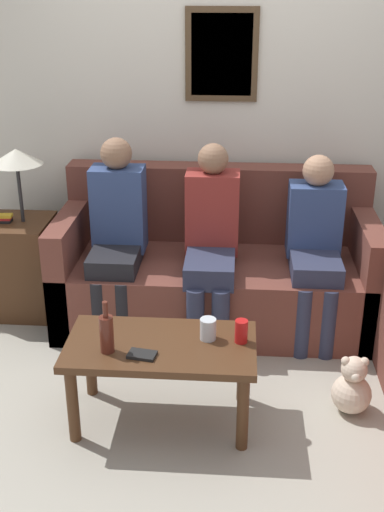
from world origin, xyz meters
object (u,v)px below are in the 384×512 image
(coffee_table, at_px, (161,356))
(person_left, at_px, (117,230))
(couch_main, at_px, (216,271))
(wine_bottle, at_px, (107,333))
(drinking_glass, at_px, (209,329))
(person_right, at_px, (315,242))
(person_middle, at_px, (211,236))
(teddy_bear, at_px, (352,388))

(coffee_table, xyz_separation_m, person_left, (-0.40, 1.00, 0.29))
(couch_main, xyz_separation_m, person_left, (-0.64, -0.17, 0.35))
(wine_bottle, distance_m, drinking_glass, 0.52)
(person_right, bearing_deg, couch_main, 164.66)
(person_left, xyz_separation_m, person_right, (1.26, -0.00, -0.04))
(person_left, bearing_deg, drinking_glass, -55.83)
(wine_bottle, xyz_separation_m, drinking_glass, (0.49, 0.16, -0.05))
(couch_main, distance_m, drinking_glass, 1.13)
(couch_main, xyz_separation_m, person_right, (0.63, -0.17, 0.30))
(wine_bottle, bearing_deg, person_middle, 66.80)
(person_right, distance_m, teddy_bear, 1.00)
(coffee_table, relative_size, person_middle, 0.79)
(person_left, bearing_deg, coffee_table, -68.30)
(person_left, relative_size, person_middle, 1.02)
(coffee_table, bearing_deg, wine_bottle, -159.13)
(person_left, height_order, teddy_bear, person_left)
(person_right, relative_size, teddy_bear, 3.45)
(person_right, height_order, teddy_bear, person_right)
(couch_main, xyz_separation_m, wine_bottle, (-0.49, -1.27, 0.24))
(wine_bottle, height_order, person_right, person_right)
(drinking_glass, bearing_deg, couch_main, 90.21)
(drinking_glass, distance_m, teddy_bear, 0.86)
(couch_main, bearing_deg, wine_bottle, -111.14)
(coffee_table, height_order, wine_bottle, wine_bottle)
(drinking_glass, distance_m, person_right, 1.13)
(drinking_glass, bearing_deg, wine_bottle, -162.45)
(coffee_table, bearing_deg, person_right, 49.15)
(wine_bottle, relative_size, person_right, 0.24)
(person_middle, relative_size, teddy_bear, 3.63)
(wine_bottle, height_order, drinking_glass, wine_bottle)
(couch_main, bearing_deg, coffee_table, -101.43)
(couch_main, xyz_separation_m, drinking_glass, (0.00, -1.11, 0.19))
(wine_bottle, xyz_separation_m, teddy_bear, (1.26, 0.24, -0.43))
(coffee_table, distance_m, teddy_bear, 1.05)
(wine_bottle, height_order, teddy_bear, wine_bottle)
(couch_main, bearing_deg, person_right, -15.34)
(couch_main, bearing_deg, drinking_glass, -89.79)
(person_left, bearing_deg, couch_main, 14.90)
(person_middle, bearing_deg, drinking_glass, -88.04)
(drinking_glass, distance_m, person_left, 1.15)
(couch_main, relative_size, person_right, 1.78)
(coffee_table, xyz_separation_m, wine_bottle, (-0.25, -0.10, 0.18))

